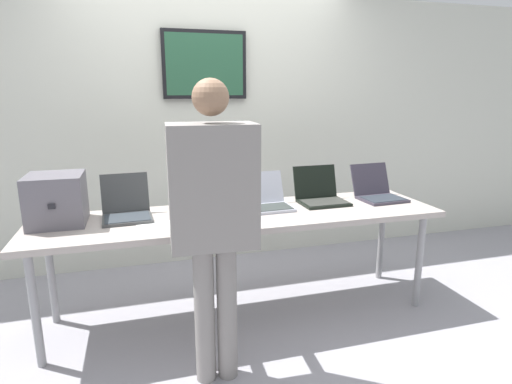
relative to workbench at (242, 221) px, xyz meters
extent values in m
cube|color=#96949C|center=(0.00, 0.00, -0.72)|extent=(8.00, 8.00, 0.04)
cube|color=beige|center=(0.00, 1.13, 0.51)|extent=(8.00, 0.06, 2.43)
cube|color=black|center=(-0.05, 1.08, 1.09)|extent=(0.73, 0.05, 0.57)
cube|color=#265338|center=(-0.05, 1.06, 1.09)|extent=(0.67, 0.02, 0.51)
cube|color=#A99E96|center=(0.00, 0.00, 0.03)|extent=(2.76, 0.70, 0.04)
cylinder|color=gray|center=(-1.28, -0.25, -0.35)|extent=(0.05, 0.05, 0.72)
cylinder|color=gray|center=(1.28, -0.25, -0.35)|extent=(0.05, 0.05, 0.72)
cylinder|color=gray|center=(-1.28, 0.25, -0.35)|extent=(0.05, 0.05, 0.72)
cylinder|color=gray|center=(1.28, 0.25, -0.35)|extent=(0.05, 0.05, 0.72)
cube|color=#5C5962|center=(-1.17, 0.10, 0.21)|extent=(0.33, 0.33, 0.32)
cube|color=black|center=(-1.17, -0.07, 0.21)|extent=(0.04, 0.01, 0.03)
cube|color=#3B3D3D|center=(-0.75, 0.06, 0.06)|extent=(0.32, 0.28, 0.02)
cube|color=#2D343A|center=(-0.75, 0.05, 0.07)|extent=(0.29, 0.23, 0.00)
cube|color=#3B3D3D|center=(-0.76, 0.23, 0.20)|extent=(0.31, 0.09, 0.26)
cube|color=white|center=(-0.76, 0.23, 0.20)|extent=(0.28, 0.07, 0.23)
cube|color=#ADB5B9|center=(-0.30, 0.06, 0.06)|extent=(0.33, 0.25, 0.02)
cube|color=#2A3334|center=(-0.30, 0.05, 0.07)|extent=(0.30, 0.20, 0.00)
cube|color=#ADB5B9|center=(-0.31, 0.24, 0.17)|extent=(0.32, 0.13, 0.21)
cube|color=#20202D|center=(-0.31, 0.24, 0.17)|extent=(0.29, 0.11, 0.18)
cube|color=#AAADBC|center=(0.19, 0.04, 0.06)|extent=(0.37, 0.25, 0.02)
cube|color=#2D3331|center=(0.19, 0.03, 0.07)|extent=(0.34, 0.20, 0.00)
cube|color=#AAADBC|center=(0.18, 0.20, 0.18)|extent=(0.37, 0.11, 0.22)
cube|color=white|center=(0.18, 0.20, 0.18)|extent=(0.34, 0.09, 0.19)
cube|color=black|center=(0.65, 0.07, 0.06)|extent=(0.35, 0.26, 0.02)
cube|color=#30312D|center=(0.65, 0.06, 0.07)|extent=(0.32, 0.21, 0.00)
cube|color=black|center=(0.64, 0.23, 0.19)|extent=(0.35, 0.08, 0.24)
cube|color=#326440|center=(0.64, 0.23, 0.19)|extent=(0.32, 0.07, 0.21)
cube|color=#393441|center=(1.12, 0.04, 0.06)|extent=(0.34, 0.27, 0.02)
cube|color=#282E36|center=(1.12, 0.03, 0.07)|extent=(0.31, 0.22, 0.00)
cube|color=#393441|center=(1.11, 0.21, 0.19)|extent=(0.33, 0.12, 0.24)
cube|color=#15262C|center=(1.11, 0.21, 0.19)|extent=(0.30, 0.10, 0.21)
cylinder|color=gray|center=(-0.37, -0.63, -0.31)|extent=(0.12, 0.12, 0.79)
cylinder|color=gray|center=(-0.25, -0.63, -0.31)|extent=(0.12, 0.12, 0.79)
cube|color=gray|center=(-0.31, -0.63, 0.40)|extent=(0.45, 0.28, 0.63)
sphere|color=#8E6A50|center=(-0.31, -0.63, 0.84)|extent=(0.18, 0.18, 0.18)
cylinder|color=gray|center=(-0.46, -0.33, 0.14)|extent=(0.09, 0.32, 0.07)
cylinder|color=gray|center=(-0.13, -0.35, 0.14)|extent=(0.09, 0.32, 0.07)
cube|color=white|center=(-0.57, -0.17, 0.05)|extent=(0.26, 0.33, 0.00)
camera|label=1|loc=(-0.66, -2.65, 0.86)|focal=29.13mm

